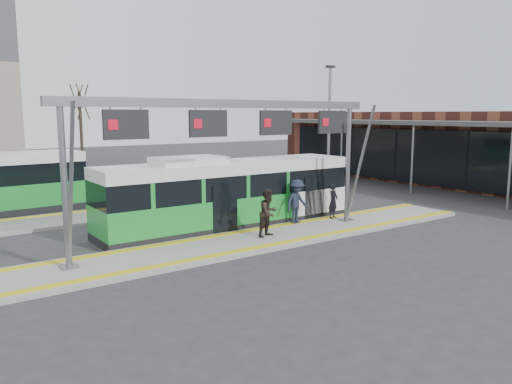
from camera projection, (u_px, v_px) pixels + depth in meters
ground at (249, 243)px, 18.85m from camera, size 120.00×120.00×0.00m
platform_main at (249, 241)px, 18.84m from camera, size 22.00×3.00×0.15m
platform_second at (79, 218)px, 23.01m from camera, size 20.00×3.00×0.15m
tactile_main at (249, 239)px, 18.83m from camera, size 22.00×2.65×0.02m
tactile_second at (72, 212)px, 23.92m from camera, size 20.00×0.35×0.02m
gantry at (236, 129)px, 18.19m from camera, size 13.00×1.68×5.20m
station_building at (478, 148)px, 34.15m from camera, size 11.50×32.00×5.00m
hero_bus at (228, 194)px, 21.30m from camera, size 11.42×2.44×3.13m
passenger_a at (333, 201)px, 22.57m from camera, size 0.66×0.54×1.57m
passenger_b at (269, 213)px, 19.16m from camera, size 1.06×0.92×1.85m
passenger_c at (297, 202)px, 21.43m from camera, size 1.35×0.94×1.91m
tree_mid at (80, 103)px, 44.92m from camera, size 1.40×1.40×7.73m
lamp_east at (329, 130)px, 27.39m from camera, size 0.50×0.25×7.42m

